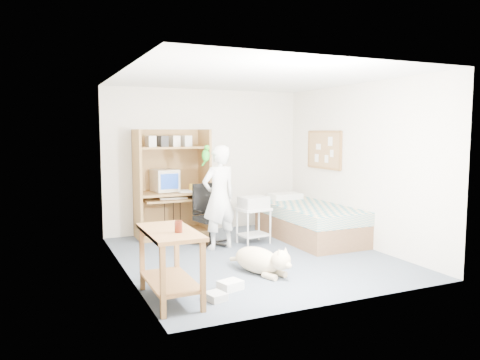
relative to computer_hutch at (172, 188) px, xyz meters
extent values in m
plane|color=#424E5A|center=(0.70, -1.74, -0.82)|extent=(4.00, 4.00, 0.00)
cube|color=silver|center=(0.70, 0.26, 0.43)|extent=(3.60, 0.02, 2.50)
cube|color=silver|center=(2.50, -1.74, 0.43)|extent=(0.02, 4.00, 2.50)
cube|color=silver|center=(-1.10, -1.74, 0.43)|extent=(0.02, 4.00, 2.50)
cube|color=white|center=(0.70, -1.74, 1.68)|extent=(3.60, 4.00, 0.02)
cube|color=olive|center=(-0.58, -0.04, 0.08)|extent=(0.04, 0.60, 1.80)
cube|color=olive|center=(0.58, -0.04, 0.08)|extent=(0.04, 0.60, 1.80)
cube|color=olive|center=(0.00, 0.25, 0.08)|extent=(1.20, 0.02, 1.80)
cube|color=olive|center=(0.00, -0.04, -0.08)|extent=(1.12, 0.60, 0.04)
cube|color=olive|center=(0.00, -0.12, -0.18)|extent=(1.00, 0.50, 0.03)
cube|color=olive|center=(0.00, -0.04, 0.68)|extent=(1.12, 0.55, 0.03)
cube|color=olive|center=(0.00, -0.04, -0.77)|extent=(1.12, 0.60, 0.10)
cube|color=brown|center=(2.00, -1.14, -0.64)|extent=(1.00, 2.00, 0.36)
cube|color=teal|center=(2.00, -1.14, -0.36)|extent=(1.02, 2.02, 0.20)
cube|color=white|center=(2.00, -0.34, -0.22)|extent=(0.55, 0.35, 0.12)
cube|color=brown|center=(-0.85, -2.94, -0.09)|extent=(0.50, 1.00, 0.04)
cube|color=brown|center=(-1.05, -3.39, -0.47)|extent=(0.05, 0.05, 0.70)
cube|color=brown|center=(-0.65, -3.39, -0.47)|extent=(0.05, 0.05, 0.70)
cube|color=brown|center=(-1.05, -2.49, -0.47)|extent=(0.05, 0.05, 0.70)
cube|color=brown|center=(-0.65, -2.49, -0.47)|extent=(0.05, 0.05, 0.70)
cube|color=brown|center=(-0.85, -2.94, -0.62)|extent=(0.46, 0.92, 0.03)
cube|color=#A07D48|center=(2.48, -0.84, 0.63)|extent=(0.03, 0.90, 0.60)
cube|color=brown|center=(2.47, -0.84, 0.94)|extent=(0.04, 0.94, 0.04)
cube|color=brown|center=(2.47, -0.84, 0.32)|extent=(0.04, 0.94, 0.04)
cylinder|color=black|center=(0.37, -0.87, -0.79)|extent=(0.53, 0.53, 0.05)
cylinder|color=black|center=(0.37, -0.87, -0.62)|extent=(0.05, 0.05, 0.35)
cube|color=black|center=(0.37, -0.87, -0.41)|extent=(0.48, 0.48, 0.07)
cube|color=black|center=(0.33, -0.67, -0.11)|extent=(0.37, 0.13, 0.49)
cube|color=black|center=(0.15, -0.91, -0.27)|extent=(0.09, 0.27, 0.04)
cube|color=black|center=(0.58, -0.82, -0.27)|extent=(0.09, 0.27, 0.04)
imported|color=white|center=(0.42, -1.12, -0.04)|extent=(0.64, 0.48, 1.56)
ellipsoid|color=#1A7E12|center=(0.22, -1.10, 0.59)|extent=(0.11, 0.11, 0.18)
sphere|color=#1A7E12|center=(0.23, -1.13, 0.71)|extent=(0.08, 0.08, 0.08)
cone|color=#F24F15|center=(0.23, -1.17, 0.71)|extent=(0.04, 0.04, 0.03)
cylinder|color=#1A7E12|center=(0.21, -1.05, 0.49)|extent=(0.05, 0.13, 0.11)
ellipsoid|color=beige|center=(0.40, -2.44, -0.66)|extent=(0.55, 0.78, 0.32)
sphere|color=beige|center=(0.54, -2.82, -0.58)|extent=(0.24, 0.24, 0.24)
cone|color=beige|center=(0.49, -2.86, -0.47)|extent=(0.07, 0.07, 0.09)
cone|color=beige|center=(0.60, -2.82, -0.47)|extent=(0.07, 0.07, 0.09)
ellipsoid|color=beige|center=(0.57, -2.91, -0.62)|extent=(0.12, 0.15, 0.08)
cylinder|color=beige|center=(0.28, -2.09, -0.72)|extent=(0.13, 0.23, 0.11)
cube|color=silver|center=(1.03, -1.05, -0.27)|extent=(0.52, 0.44, 0.04)
cube|color=silver|center=(1.03, -1.05, -0.68)|extent=(0.48, 0.39, 0.03)
cylinder|color=silver|center=(0.82, -1.21, -0.55)|extent=(0.03, 0.03, 0.55)
cylinder|color=silver|center=(1.24, -1.21, -0.55)|extent=(0.03, 0.03, 0.55)
cylinder|color=silver|center=(0.82, -0.89, -0.55)|extent=(0.03, 0.03, 0.55)
cylinder|color=silver|center=(1.24, -0.89, -0.55)|extent=(0.03, 0.03, 0.55)
cube|color=#B5B5B0|center=(1.03, -1.05, -0.16)|extent=(0.46, 0.37, 0.18)
cube|color=beige|center=(-0.11, 0.01, 0.13)|extent=(0.43, 0.45, 0.37)
cube|color=navy|center=(-0.09, -0.19, 0.13)|extent=(0.31, 0.06, 0.25)
cube|color=beige|center=(-0.02, -0.16, -0.15)|extent=(0.46, 0.20, 0.03)
cylinder|color=gold|center=(0.32, -0.09, 0.00)|extent=(0.08, 0.08, 0.12)
cylinder|color=#42140A|center=(-0.80, -3.08, -0.01)|extent=(0.08, 0.08, 0.12)
cube|color=silver|center=(-0.15, -2.89, -0.77)|extent=(0.30, 0.26, 0.10)
cube|color=beige|center=(-0.42, -3.14, -0.78)|extent=(0.23, 0.26, 0.08)
camera|label=1|loc=(-2.13, -7.59, 0.95)|focal=35.00mm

